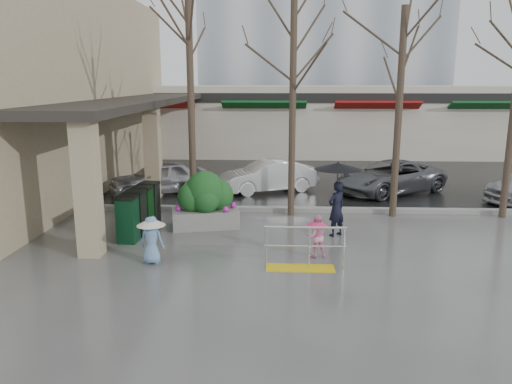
# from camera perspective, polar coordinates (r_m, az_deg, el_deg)

# --- Properties ---
(ground) EXTENTS (120.00, 120.00, 0.00)m
(ground) POSITION_cam_1_polar(r_m,az_deg,el_deg) (13.00, -0.94, -6.71)
(ground) COLOR #51514F
(ground) RESTS_ON ground
(street_asphalt) EXTENTS (120.00, 36.00, 0.01)m
(street_asphalt) POSITION_cam_1_polar(r_m,az_deg,el_deg) (34.52, 1.25, 5.46)
(street_asphalt) COLOR black
(street_asphalt) RESTS_ON ground
(curb) EXTENTS (120.00, 0.30, 0.15)m
(curb) POSITION_cam_1_polar(r_m,az_deg,el_deg) (16.80, -0.12, -1.95)
(curb) COLOR gray
(curb) RESTS_ON ground
(near_building) EXTENTS (6.00, 18.00, 8.00)m
(near_building) POSITION_cam_1_polar(r_m,az_deg,el_deg) (22.47, -23.65, 10.81)
(near_building) COLOR tan
(near_building) RESTS_ON ground
(canopy_slab) EXTENTS (2.80, 18.00, 0.25)m
(canopy_slab) POSITION_cam_1_polar(r_m,az_deg,el_deg) (21.00, -13.03, 10.45)
(canopy_slab) COLOR #2D2823
(canopy_slab) RESTS_ON pillar_front
(pillar_front) EXTENTS (0.55, 0.55, 3.50)m
(pillar_front) POSITION_cam_1_polar(r_m,az_deg,el_deg) (12.88, -18.69, 0.53)
(pillar_front) COLOR tan
(pillar_front) RESTS_ON ground
(pillar_back) EXTENTS (0.55, 0.55, 3.50)m
(pillar_back) POSITION_cam_1_polar(r_m,az_deg,el_deg) (19.00, -11.72, 4.63)
(pillar_back) COLOR tan
(pillar_back) RESTS_ON ground
(storefront_row) EXTENTS (34.00, 6.74, 4.00)m
(storefront_row) POSITION_cam_1_polar(r_m,az_deg,el_deg) (30.32, 4.93, 8.24)
(storefront_row) COLOR beige
(storefront_row) RESTS_ON ground
(handrail) EXTENTS (1.90, 0.50, 1.03)m
(handrail) POSITION_cam_1_polar(r_m,az_deg,el_deg) (11.73, 5.40, -6.98)
(handrail) COLOR yellow
(handrail) RESTS_ON ground
(tree_west) EXTENTS (3.20, 3.20, 6.80)m
(tree_west) POSITION_cam_1_polar(r_m,az_deg,el_deg) (16.10, -7.59, 15.30)
(tree_west) COLOR #382B21
(tree_west) RESTS_ON ground
(tree_midwest) EXTENTS (3.20, 3.20, 7.00)m
(tree_midwest) POSITION_cam_1_polar(r_m,az_deg,el_deg) (15.88, 4.30, 15.95)
(tree_midwest) COLOR #382B21
(tree_midwest) RESTS_ON ground
(tree_mideast) EXTENTS (3.20, 3.20, 6.50)m
(tree_mideast) POSITION_cam_1_polar(r_m,az_deg,el_deg) (16.29, 16.33, 14.09)
(tree_mideast) COLOR #382B21
(tree_mideast) RESTS_ON ground
(woman) EXTENTS (1.33, 1.33, 2.13)m
(woman) POSITION_cam_1_polar(r_m,az_deg,el_deg) (14.05, 9.25, 0.43)
(woman) COLOR black
(woman) RESTS_ON ground
(child_pink) EXTENTS (0.58, 0.56, 1.08)m
(child_pink) POSITION_cam_1_polar(r_m,az_deg,el_deg) (12.46, 6.92, -4.71)
(child_pink) COLOR #F797C3
(child_pink) RESTS_ON ground
(child_blue) EXTENTS (0.69, 0.69, 1.17)m
(child_blue) POSITION_cam_1_polar(r_m,az_deg,el_deg) (12.18, -11.85, -4.86)
(child_blue) COLOR #6C95C1
(child_blue) RESTS_ON ground
(planter) EXTENTS (2.12, 1.38, 1.71)m
(planter) POSITION_cam_1_polar(r_m,az_deg,el_deg) (14.92, -5.79, -0.96)
(planter) COLOR gray
(planter) RESTS_ON ground
(news_boxes) EXTENTS (0.73, 2.36, 1.30)m
(news_boxes) POSITION_cam_1_polar(r_m,az_deg,el_deg) (14.72, -13.16, -2.08)
(news_boxes) COLOR #0C381F
(news_boxes) RESTS_ON ground
(car_a) EXTENTS (3.98, 2.90, 1.26)m
(car_a) POSITION_cam_1_polar(r_m,az_deg,el_deg) (19.67, -11.13, 1.62)
(car_a) COLOR #AEAEB3
(car_a) RESTS_ON ground
(car_b) EXTENTS (4.04, 2.69, 1.26)m
(car_b) POSITION_cam_1_polar(r_m,az_deg,el_deg) (19.67, 1.42, 1.85)
(car_b) COLOR white
(car_b) RESTS_ON ground
(car_c) EXTENTS (4.95, 4.19, 1.26)m
(car_c) POSITION_cam_1_polar(r_m,az_deg,el_deg) (20.13, 15.07, 1.67)
(car_c) COLOR #5B5E63
(car_c) RESTS_ON ground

